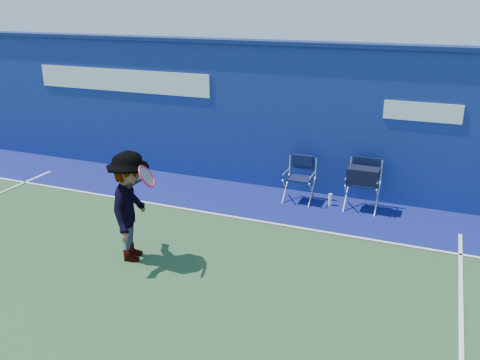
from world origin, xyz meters
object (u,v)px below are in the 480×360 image
at_px(directors_chair_right, 362,190).
at_px(tennis_player, 131,207).
at_px(water_bottle, 330,200).
at_px(directors_chair_left, 299,187).

relative_size(directors_chair_right, tennis_player, 0.56).
bearing_deg(tennis_player, water_bottle, 53.79).
bearing_deg(directors_chair_right, tennis_player, -132.16).
relative_size(water_bottle, tennis_player, 0.14).
xyz_separation_m(directors_chair_left, tennis_player, (-1.76, -3.28, 0.58)).
xyz_separation_m(water_bottle, tennis_player, (-2.40, -3.28, 0.75)).
height_order(directors_chair_right, tennis_player, tennis_player).
bearing_deg(water_bottle, tennis_player, -126.21).
xyz_separation_m(directors_chair_left, water_bottle, (0.64, 0.00, -0.18)).
height_order(directors_chair_right, water_bottle, directors_chair_right).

